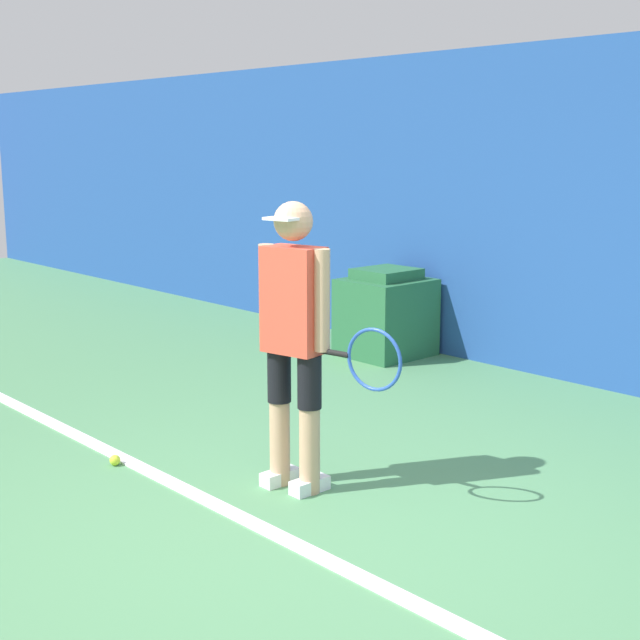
% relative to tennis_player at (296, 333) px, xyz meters
% --- Properties ---
extents(ground_plane, '(24.00, 24.00, 0.00)m').
position_rel_tennis_player_xyz_m(ground_plane, '(0.47, -0.37, -0.93)').
color(ground_plane, '#518C5B').
extents(court_baseline, '(21.60, 0.10, 0.01)m').
position_rel_tennis_player_xyz_m(court_baseline, '(0.47, -0.50, -0.92)').
color(court_baseline, white).
rests_on(court_baseline, ground_plane).
extents(tennis_player, '(0.94, 0.32, 1.67)m').
position_rel_tennis_player_xyz_m(tennis_player, '(0.00, 0.00, 0.00)').
color(tennis_player, tan).
rests_on(tennis_player, ground_plane).
extents(tennis_ball, '(0.07, 0.07, 0.07)m').
position_rel_tennis_player_xyz_m(tennis_ball, '(-1.05, -0.59, -0.89)').
color(tennis_ball, '#D1E533').
rests_on(tennis_ball, ground_plane).
extents(covered_chair, '(0.70, 0.76, 0.83)m').
position_rel_tennis_player_xyz_m(covered_chair, '(-1.96, 2.82, -0.54)').
color(covered_chair, '#28663D').
rests_on(covered_chair, ground_plane).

